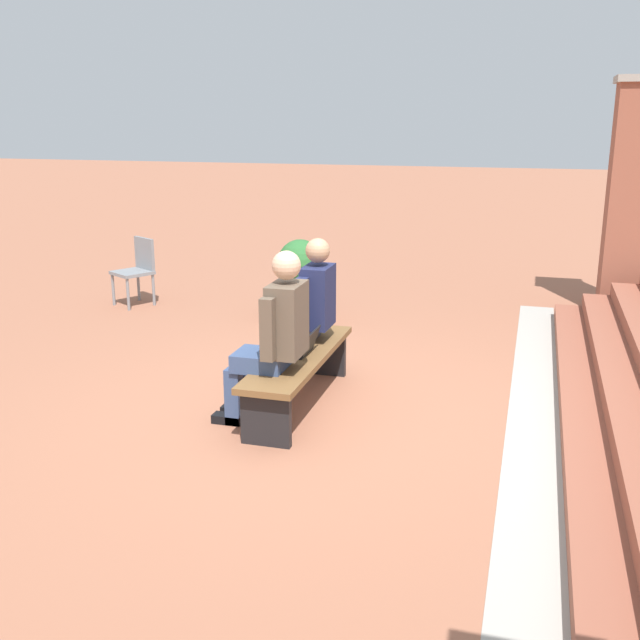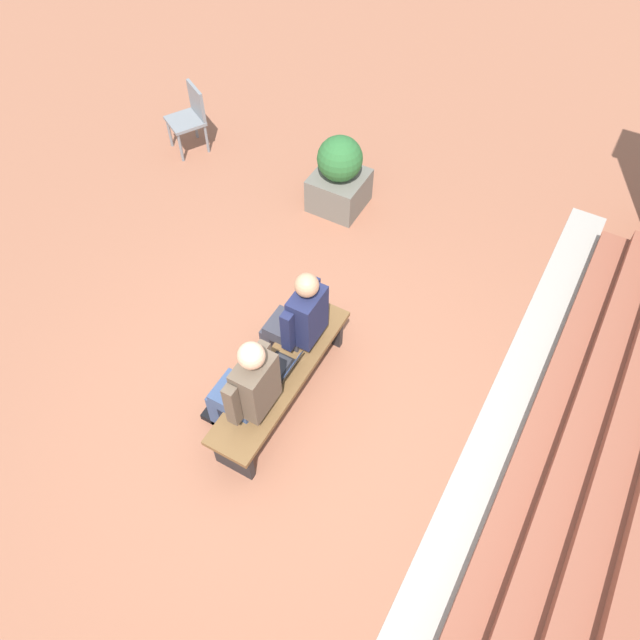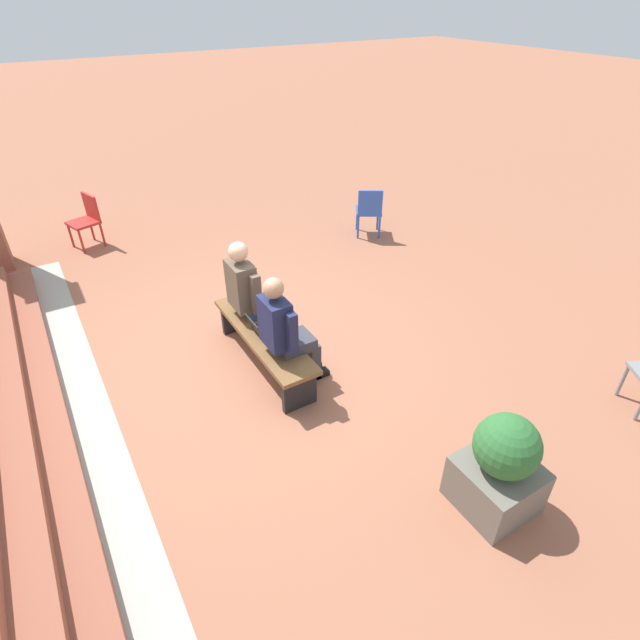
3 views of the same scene
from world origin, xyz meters
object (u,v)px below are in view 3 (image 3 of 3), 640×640
Objects in this scene: bench at (264,339)px; person_adult at (251,292)px; plastic_chair_far_right at (87,218)px; plastic_chair_near_bench_left at (369,209)px; planter at (501,467)px; laptop at (262,329)px; person_student at (285,329)px.

bench is 0.56m from person_adult.
person_adult is 4.06m from plastic_chair_far_right.
plastic_chair_near_bench_left is 5.35m from planter.
person_adult reaches higher than plastic_chair_near_bench_left.
laptop is at bearing 126.32° from plastic_chair_near_bench_left.
laptop is at bearing 126.05° from bench.
plastic_chair_far_right is (4.31, 1.06, -0.02)m from laptop.
planter is at bearing -161.21° from person_student.
plastic_chair_near_bench_left is (2.65, -2.98, -0.23)m from person_student.
person_adult is 4.29× the size of laptop.
person_student is at bearing -170.76° from bench.
person_student is 0.83m from person_adult.
person_student is at bearing 179.86° from person_adult.
laptop is 0.34× the size of planter.
person_adult is 1.63× the size of plastic_chair_near_bench_left.
plastic_chair_near_bench_left is 4.61m from plastic_chair_far_right.
bench is 2.14× the size of plastic_chair_far_right.
bench is at bearing 170.55° from person_adult.
person_adult is 1.46× the size of planter.
plastic_chair_near_bench_left is at bearing -24.57° from planter.
laptop is at bearing 11.10° from person_student.
laptop is at bearing -166.22° from plastic_chair_far_right.
bench is 1.31× the size of person_adult.
person_adult is at bearing -163.68° from plastic_chair_far_right.
plastic_chair_far_right reaches higher than bench.
planter is at bearing -164.74° from plastic_chair_far_right.
bench is 2.14× the size of plastic_chair_near_bench_left.
laptop reaches higher than bench.
person_adult is at bearing -9.45° from bench.
laptop is 4.44m from plastic_chair_far_right.
bench is 1.91× the size of planter.
planter is (-2.22, -0.75, -0.28)m from person_student.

